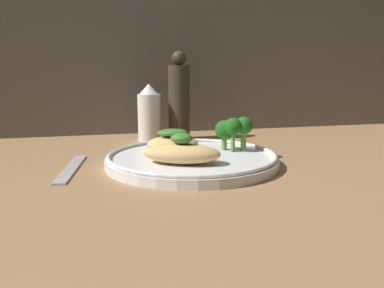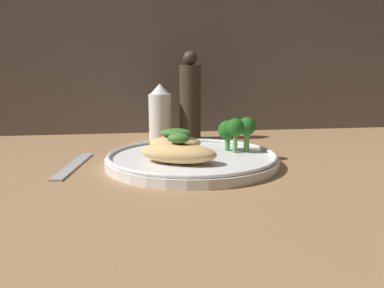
{
  "view_description": "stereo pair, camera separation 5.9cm",
  "coord_description": "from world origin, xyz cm",
  "views": [
    {
      "loc": [
        -14.58,
        -56.57,
        14.43
      ],
      "look_at": [
        0.0,
        0.0,
        3.4
      ],
      "focal_mm": 35.0,
      "sensor_mm": 36.0,
      "label": 1
    },
    {
      "loc": [
        -8.76,
        -57.75,
        14.43
      ],
      "look_at": [
        0.0,
        0.0,
        3.4
      ],
      "focal_mm": 35.0,
      "sensor_mm": 36.0,
      "label": 2
    }
  ],
  "objects": [
    {
      "name": "sauce_bottle",
      "position": [
        -3.44,
        23.62,
        5.88
      ],
      "size": [
        4.95,
        4.95,
        12.29
      ],
      "color": "white",
      "rests_on": "ground_plane"
    },
    {
      "name": "fork",
      "position": [
        -18.62,
        1.75,
        0.3
      ],
      "size": [
        4.12,
        17.14,
        0.6
      ],
      "color": "#B2B2B7",
      "rests_on": "ground_plane"
    },
    {
      "name": "pepper_grinder",
      "position": [
        3.16,
        23.62,
        8.79
      ],
      "size": [
        4.69,
        4.69,
        19.22
      ],
      "color": "#382D23",
      "rests_on": "ground_plane"
    },
    {
      "name": "ground_plane",
      "position": [
        0.0,
        0.0,
        -0.5
      ],
      "size": [
        180.0,
        180.0,
        1.0
      ],
      "primitive_type": "cube",
      "color": "#936D47"
    },
    {
      "name": "grilled_meat_middle",
      "position": [
        -2.15,
        4.74,
        2.99
      ],
      "size": [
        9.02,
        6.73,
        3.82
      ],
      "color": "tan",
      "rests_on": "plate"
    },
    {
      "name": "plate",
      "position": [
        0.0,
        0.0,
        0.99
      ],
      "size": [
        27.49,
        27.49,
        2.0
      ],
      "color": "white",
      "rests_on": "ground_plane"
    },
    {
      "name": "grilled_meat_front",
      "position": [
        -2.66,
        -4.31,
        3.04
      ],
      "size": [
        12.69,
        9.67,
        4.53
      ],
      "color": "tan",
      "rests_on": "plate"
    },
    {
      "name": "broccoli_bunch",
      "position": [
        7.88,
        2.53,
        5.25
      ],
      "size": [
        6.05,
        4.99,
        5.89
      ],
      "color": "#569942",
      "rests_on": "plate"
    }
  ]
}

